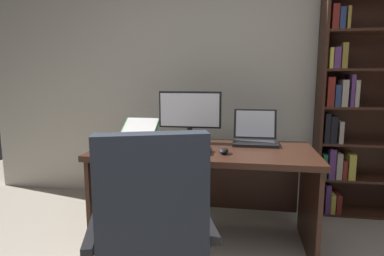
% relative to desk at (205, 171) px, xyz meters
% --- Properties ---
extents(wall_back, '(5.38, 0.12, 2.75)m').
position_rel_desk_xyz_m(wall_back, '(0.25, 0.88, 0.84)').
color(wall_back, beige).
rests_on(wall_back, ground).
extents(desk, '(1.58, 0.74, 0.73)m').
position_rel_desk_xyz_m(desk, '(0.00, 0.00, 0.00)').
color(desk, '#381E14').
rests_on(desk, ground).
extents(bookshelf, '(0.82, 0.28, 1.96)m').
position_rel_desk_xyz_m(bookshelf, '(1.25, 0.67, 0.40)').
color(bookshelf, '#381E14').
rests_on(bookshelf, ground).
extents(office_chair, '(0.70, 0.62, 1.02)m').
position_rel_desk_xyz_m(office_chair, '(-0.12, -1.01, -0.10)').
color(office_chair, black).
rests_on(office_chair, ground).
extents(monitor, '(0.50, 0.16, 0.40)m').
position_rel_desk_xyz_m(monitor, '(-0.15, 0.17, 0.40)').
color(monitor, black).
rests_on(monitor, desk).
extents(laptop, '(0.34, 0.32, 0.26)m').
position_rel_desk_xyz_m(laptop, '(0.37, 0.18, 0.25)').
color(laptop, black).
rests_on(laptop, desk).
extents(keyboard, '(0.42, 0.15, 0.02)m').
position_rel_desk_xyz_m(keyboard, '(-0.15, -0.22, 0.21)').
color(keyboard, black).
rests_on(keyboard, desk).
extents(computer_mouse, '(0.06, 0.10, 0.04)m').
position_rel_desk_xyz_m(computer_mouse, '(0.15, -0.22, 0.22)').
color(computer_mouse, black).
rests_on(computer_mouse, desk).
extents(reading_stand_with_book, '(0.31, 0.28, 0.16)m').
position_rel_desk_xyz_m(reading_stand_with_book, '(-0.59, 0.23, 0.28)').
color(reading_stand_with_book, black).
rests_on(reading_stand_with_book, desk).
extents(open_binder, '(0.54, 0.34, 0.02)m').
position_rel_desk_xyz_m(open_binder, '(-0.44, -0.27, 0.21)').
color(open_binder, orange).
rests_on(open_binder, desk).
extents(notepad, '(0.17, 0.22, 0.01)m').
position_rel_desk_xyz_m(notepad, '(-0.27, -0.08, 0.20)').
color(notepad, white).
rests_on(notepad, desk).
extents(pen, '(0.14, 0.05, 0.01)m').
position_rel_desk_xyz_m(pen, '(-0.25, -0.08, 0.21)').
color(pen, maroon).
rests_on(pen, notepad).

